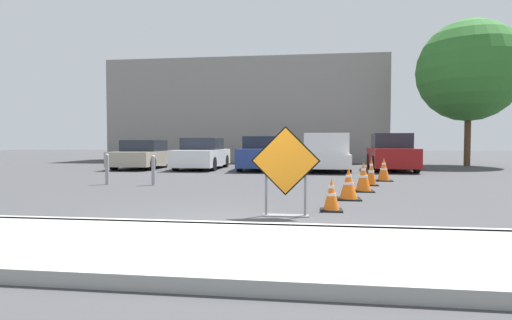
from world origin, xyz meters
TOP-DOWN VIEW (x-y plane):
  - ground_plane at (0.00, 10.00)m, footprint 96.00×96.00m
  - sidewalk_strip at (0.00, -1.10)m, footprint 30.80×2.21m
  - curb_lip at (0.00, 0.00)m, footprint 30.80×0.20m
  - road_closed_sign at (0.79, 1.29)m, footprint 1.14×0.20m
  - traffic_cone_nearest at (1.58, 1.95)m, footprint 0.39×0.39m
  - traffic_cone_second at (2.02, 3.44)m, footprint 0.52×0.52m
  - traffic_cone_third at (2.54, 4.94)m, footprint 0.51×0.51m
  - traffic_cone_fourth at (2.95, 6.40)m, footprint 0.38×0.38m
  - traffic_cone_fifth at (3.56, 7.86)m, footprint 0.52×0.52m
  - parked_car_nearest at (-6.58, 12.80)m, footprint 2.00×4.20m
  - parked_car_second at (-3.75, 12.85)m, footprint 1.88×4.35m
  - parked_car_third at (-0.91, 12.68)m, footprint 1.84×4.39m
  - pickup_truck at (1.92, 12.24)m, footprint 2.11×5.08m
  - parked_car_fourth at (4.77, 12.81)m, footprint 2.01×4.20m
  - bollard_nearest at (-3.26, 5.69)m, footprint 0.12×0.12m
  - bollard_second at (-4.67, 5.69)m, footprint 0.12×0.12m
  - building_facade_backdrop at (-2.89, 21.53)m, footprint 17.67×5.00m
  - street_tree_behind_lot at (9.46, 16.97)m, footprint 5.25×5.25m

SIDE VIEW (x-z plane):
  - ground_plane at x=0.00m, z-range 0.00..0.00m
  - sidewalk_strip at x=0.00m, z-range 0.00..0.14m
  - curb_lip at x=0.00m, z-range 0.00..0.14m
  - traffic_cone_nearest at x=1.58m, z-range -0.01..0.58m
  - traffic_cone_second at x=2.02m, z-range -0.01..0.68m
  - traffic_cone_fifth at x=3.56m, z-range -0.01..0.74m
  - traffic_cone_third at x=2.54m, z-range -0.01..0.74m
  - traffic_cone_fourth at x=2.95m, z-range -0.01..0.79m
  - bollard_nearest at x=-3.26m, z-range 0.03..0.89m
  - bollard_second at x=-4.67m, z-range 0.03..0.93m
  - parked_car_nearest at x=-6.58m, z-range -0.04..1.30m
  - parked_car_second at x=-3.75m, z-range -0.05..1.38m
  - parked_car_third at x=-0.91m, z-range -0.05..1.45m
  - pickup_truck at x=1.92m, z-range -0.08..1.53m
  - parked_car_fourth at x=4.77m, z-range -0.07..1.55m
  - road_closed_sign at x=0.79m, z-range 0.06..1.55m
  - building_facade_backdrop at x=-2.89m, z-range 0.00..6.52m
  - street_tree_behind_lot at x=9.46m, z-range 1.17..8.77m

